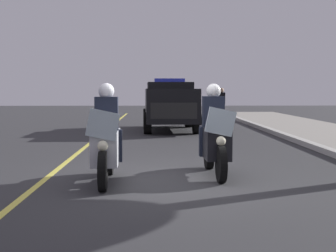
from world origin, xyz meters
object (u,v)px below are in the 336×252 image
(police_motorcycle_lead_right, at_px, (215,138))
(cyclist_background, at_px, (221,106))
(police_motorcycle_lead_left, at_px, (106,142))
(police_suv, at_px, (170,103))

(police_motorcycle_lead_right, bearing_deg, cyclist_background, 171.67)
(police_motorcycle_lead_left, height_order, police_suv, police_suv)
(police_motorcycle_lead_left, xyz_separation_m, police_motorcycle_lead_right, (-0.65, 1.96, 0.00))
(police_motorcycle_lead_right, xyz_separation_m, police_suv, (-10.03, -0.56, 0.37))
(police_motorcycle_lead_left, xyz_separation_m, cyclist_background, (-13.92, 3.90, 0.14))
(police_motorcycle_lead_left, distance_m, police_motorcycle_lead_right, 2.07)
(police_motorcycle_lead_left, distance_m, cyclist_background, 14.46)
(police_suv, bearing_deg, police_motorcycle_lead_left, -7.48)
(police_motorcycle_lead_left, height_order, police_motorcycle_lead_right, same)
(police_suv, height_order, cyclist_background, police_suv)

